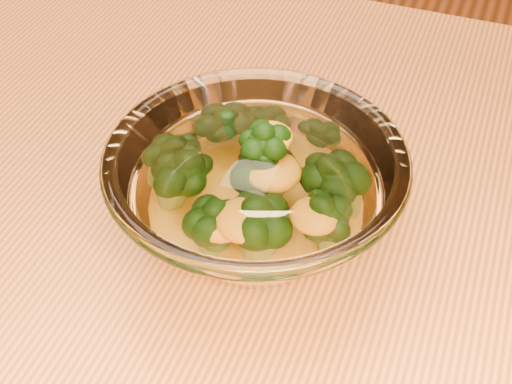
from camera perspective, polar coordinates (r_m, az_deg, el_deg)
table at (r=0.54m, az=-2.67°, el=-14.67°), size 1.20×0.80×0.75m
glass_bowl at (r=0.45m, az=0.00°, el=-0.37°), size 0.19×0.19×0.08m
cheese_sauce at (r=0.47m, az=0.00°, el=-1.93°), size 0.10×0.10×0.03m
broccoli_heap at (r=0.45m, az=-0.19°, el=0.93°), size 0.14×0.12×0.07m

